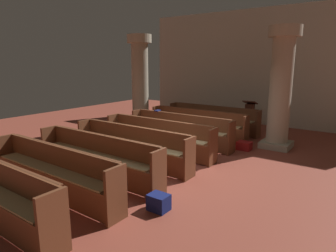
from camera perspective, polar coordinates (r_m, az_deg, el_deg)
name	(u,v)px	position (r m, az deg, el deg)	size (l,w,h in m)	color
ground_plane	(175,165)	(7.31, 1.39, -7.47)	(19.20, 19.20, 0.00)	brown
back_wall	(262,68)	(12.39, 17.75, 10.67)	(10.00, 0.16, 4.50)	beige
pew_row_0	(212,118)	(10.79, 8.56, 1.60)	(3.44, 0.46, 0.91)	brown
pew_row_1	(197,123)	(9.86, 5.69, 0.67)	(3.44, 0.46, 0.91)	brown
pew_row_2	(179,128)	(8.96, 2.23, -0.45)	(3.44, 0.47, 0.91)	brown
pew_row_3	(158,135)	(8.10, -1.99, -1.82)	(3.44, 0.46, 0.91)	brown
pew_row_4	(131,144)	(7.30, -7.17, -3.48)	(3.44, 0.46, 0.91)	brown
pew_row_5	(97,155)	(6.59, -13.58, -5.48)	(3.44, 0.47, 0.91)	brown
pew_row_6	(52,170)	(5.98, -21.47, -7.83)	(3.44, 0.46, 0.91)	brown
pillar_aisle_side	(281,86)	(9.00, 20.93, 7.15)	(0.88, 0.88, 3.44)	#9F967E
pillar_far_side	(140,81)	(11.10, -5.41, 8.70)	(0.88, 0.88, 3.44)	#9F967E
lectern	(249,117)	(11.42, 15.43, 1.64)	(0.48, 0.45, 1.08)	#411E13
hymn_book	(158,111)	(9.60, -2.04, 3.00)	(0.14, 0.19, 0.03)	navy
kneeler_box_navy	(159,202)	(5.16, -1.81, -14.51)	(0.34, 0.28, 0.28)	navy
kneeler_box_red	(244,146)	(8.75, 14.49, -3.71)	(0.39, 0.31, 0.24)	maroon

